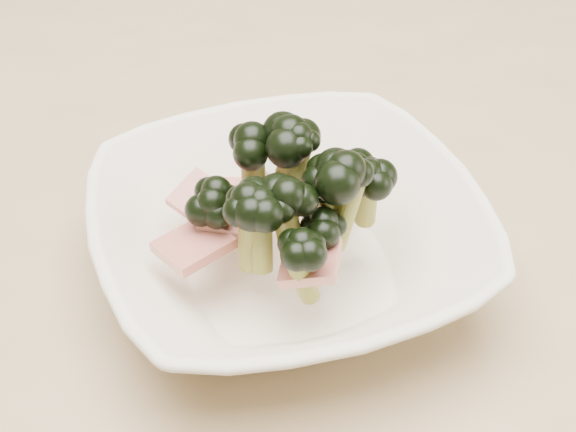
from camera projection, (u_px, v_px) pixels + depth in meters
The scene contains 2 objects.
dining_table at pixel (217, 320), 0.65m from camera, with size 1.20×0.80×0.75m.
broccoli_dish at pixel (288, 230), 0.53m from camera, with size 0.30×0.30×0.12m.
Camera 1 is at (0.01, -0.44, 1.14)m, focal length 50.00 mm.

